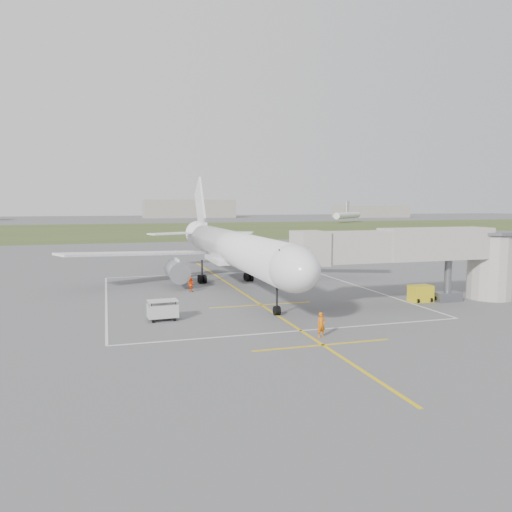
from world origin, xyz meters
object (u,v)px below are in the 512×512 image
object	(u,v)px
airliner	(233,249)
ramp_worker_nose	(321,325)
jet_bridge	(429,254)
baggage_cart	(163,310)
ramp_worker_wing	(191,284)
gpu_unit	(421,294)

from	to	relation	value
airliner	ramp_worker_nose	xyz separation A→B (m)	(0.71, -22.86, -3.49)
airliner	jet_bridge	distance (m)	21.22
airliner	ramp_worker_nose	size ratio (longest dim) A/B	25.89
baggage_cart	ramp_worker_wing	size ratio (longest dim) A/B	1.59
jet_bridge	baggage_cart	world-z (taller)	jet_bridge
jet_bridge	ramp_worker_nose	world-z (taller)	jet_bridge
jet_bridge	gpu_unit	size ratio (longest dim) A/B	10.78
baggage_cart	ramp_worker_wing	world-z (taller)	baggage_cart
gpu_unit	baggage_cart	bearing A→B (deg)	-179.61
baggage_cart	ramp_worker_wing	xyz separation A→B (m)	(4.42, 12.67, -0.08)
ramp_worker_nose	ramp_worker_wing	xyz separation A→B (m)	(-5.87, 21.14, -0.12)
airliner	ramp_worker_nose	world-z (taller)	airliner
gpu_unit	ramp_worker_wing	bearing A→B (deg)	148.52
airliner	ramp_worker_wing	distance (m)	6.52
ramp_worker_nose	jet_bridge	bearing A→B (deg)	21.22
airliner	baggage_cart	size ratio (longest dim) A/B	18.80
airliner	gpu_unit	bearing A→B (deg)	-41.75
airliner	ramp_worker_wing	size ratio (longest dim) A/B	29.85
baggage_cart	airliner	bearing A→B (deg)	53.41
ramp_worker_wing	ramp_worker_nose	bearing A→B (deg)	155.48
baggage_cart	ramp_worker_nose	distance (m)	13.33
gpu_unit	baggage_cart	distance (m)	24.94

